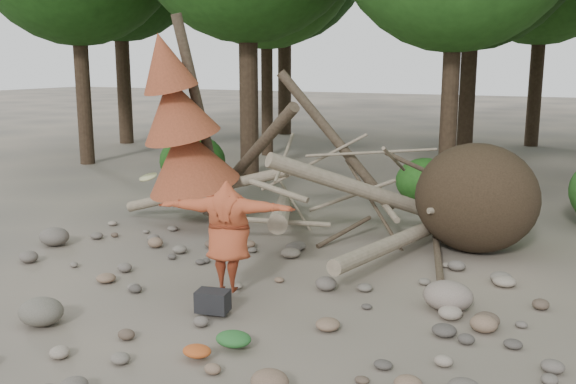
% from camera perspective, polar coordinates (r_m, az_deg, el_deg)
% --- Properties ---
extents(ground, '(120.00, 120.00, 0.00)m').
position_cam_1_polar(ground, '(9.21, -5.29, -10.15)').
color(ground, '#514C44').
rests_on(ground, ground).
extents(deadfall_pile, '(8.55, 5.24, 3.30)m').
position_cam_1_polar(deadfall_pile, '(12.04, 13.62, -0.51)').
color(deadfall_pile, '#332619').
rests_on(deadfall_pile, ground).
extents(dead_conifer, '(2.06, 2.16, 4.35)m').
position_cam_1_polar(dead_conifer, '(13.16, -9.49, 5.78)').
color(dead_conifer, '#4C3F30').
rests_on(dead_conifer, ground).
extents(bush_left, '(1.80, 1.80, 1.44)m').
position_cam_1_polar(bush_left, '(17.80, -8.48, 2.77)').
color(bush_left, '#1B4713').
rests_on(bush_left, ground).
extents(bush_mid, '(1.40, 1.40, 1.12)m').
position_cam_1_polar(bush_mid, '(15.79, 12.07, 0.94)').
color(bush_mid, '#245A1A').
rests_on(bush_mid, ground).
extents(frisbee_thrower, '(2.63, 1.06, 1.65)m').
position_cam_1_polar(frisbee_thrower, '(9.37, -5.38, -3.93)').
color(frisbee_thrower, '#A64325').
rests_on(frisbee_thrower, ground).
extents(backpack, '(0.49, 0.37, 0.29)m').
position_cam_1_polar(backpack, '(8.90, -6.69, -9.96)').
color(backpack, black).
rests_on(backpack, ground).
extents(cloth_green, '(0.45, 0.37, 0.17)m').
position_cam_1_polar(cloth_green, '(7.93, -4.86, -13.20)').
color(cloth_green, '#245A26').
rests_on(cloth_green, ground).
extents(cloth_orange, '(0.35, 0.29, 0.13)m').
position_cam_1_polar(cloth_orange, '(7.73, -8.09, -14.16)').
color(cloth_orange, '#A3461C').
rests_on(cloth_orange, ground).
extents(boulder_front_left, '(0.60, 0.54, 0.36)m').
position_cam_1_polar(boulder_front_left, '(9.14, -21.10, -9.89)').
color(boulder_front_left, '#625D51').
rests_on(boulder_front_left, ground).
extents(boulder_front_right, '(0.41, 0.37, 0.25)m').
position_cam_1_polar(boulder_front_right, '(6.97, -1.63, -16.50)').
color(boulder_front_right, brown).
rests_on(boulder_front_right, ground).
extents(boulder_mid_right, '(0.69, 0.62, 0.41)m').
position_cam_1_polar(boulder_mid_right, '(9.28, 14.04, -8.94)').
color(boulder_mid_right, gray).
rests_on(boulder_mid_right, ground).
extents(boulder_mid_left, '(0.57, 0.52, 0.34)m').
position_cam_1_polar(boulder_mid_left, '(12.83, -20.07, -3.74)').
color(boulder_mid_left, '#605951').
rests_on(boulder_mid_left, ground).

